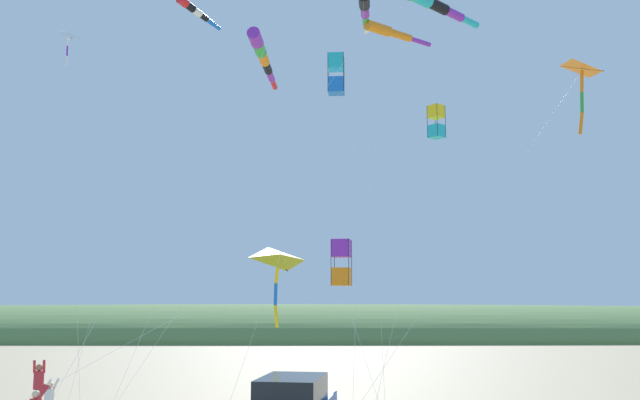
{
  "coord_description": "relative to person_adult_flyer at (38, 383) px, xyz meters",
  "views": [
    {
      "loc": [
        -18.79,
        -4.04,
        3.9
      ],
      "look_at": [
        10.48,
        -4.2,
        8.38
      ],
      "focal_mm": 37.12,
      "sensor_mm": 36.0,
      "label": 1
    }
  ],
  "objects": [
    {
      "name": "kite_delta_long_streamer_right",
      "position": [
        -0.96,
        -19.81,
        11.43
      ],
      "size": [
        2.9,
        9.98,
        12.82
      ],
      "color": "orange",
      "rests_on": "ground_plane"
    },
    {
      "name": "kite_windsock_checkered_midright",
      "position": [
        13.56,
        -2.51,
        20.37
      ],
      "size": [
        14.08,
        3.39,
        21.82
      ],
      "color": "red",
      "rests_on": "ground_plane"
    },
    {
      "name": "dune_ridge_grassy",
      "position": [
        49.4,
        -5.91,
        -0.99
      ],
      "size": [
        28.0,
        240.0,
        7.08
      ],
      "primitive_type": "ellipsoid",
      "color": "#567A42",
      "rests_on": "ground_plane"
    },
    {
      "name": "kite_delta_black_fish_shape",
      "position": [
        7.14,
        2.47,
        16.02
      ],
      "size": [
        8.88,
        5.07,
        17.44
      ],
      "color": "white",
      "rests_on": "ground_plane"
    },
    {
      "name": "kite_box_blue_topmost",
      "position": [
        3.47,
        -15.16,
        10.61
      ],
      "size": [
        7.98,
        4.08,
        12.34
      ],
      "color": "yellow",
      "rests_on": "ground_plane"
    },
    {
      "name": "kite_windsock_purple_drifting",
      "position": [
        14.54,
        -14.5,
        19.41
      ],
      "size": [
        16.82,
        5.03,
        20.73
      ],
      "color": "orange",
      "rests_on": "ground_plane"
    },
    {
      "name": "person_adult_flyer",
      "position": [
        0.0,
        0.0,
        0.0
      ],
      "size": [
        0.62,
        0.53,
        1.82
      ],
      "color": "#3D7F51",
      "rests_on": "ground_plane"
    },
    {
      "name": "kite_delta_yellow_midlevel",
      "position": [
        3.91,
        -8.34,
        4.64
      ],
      "size": [
        8.6,
        10.15,
        6.25
      ],
      "color": "yellow",
      "rests_on": "ground_plane"
    },
    {
      "name": "kite_box_red_high_left",
      "position": [
        1.52,
        -10.93,
        4.39
      ],
      "size": [
        5.04,
        1.65,
        6.29
      ],
      "color": "purple",
      "rests_on": "ground_plane"
    },
    {
      "name": "kite_windsock_rainbow_low_near",
      "position": [
        11.8,
        -12.75,
        19.6
      ],
      "size": [
        17.2,
        2.12,
        20.95
      ],
      "color": "black",
      "rests_on": "ground_plane"
    },
    {
      "name": "person_bystander_far",
      "position": [
        -2.96,
        -1.57,
        -0.17
      ],
      "size": [
        0.52,
        0.54,
        1.52
      ],
      "color": "#335199",
      "rests_on": "ground_plane"
    },
    {
      "name": "kite_windsock_magenta_far_left",
      "position": [
        1.83,
        -14.53,
        15.44
      ],
      "size": [
        7.78,
        13.97,
        16.87
      ],
      "color": "green",
      "rests_on": "ground_plane"
    },
    {
      "name": "kite_windsock_small_distant",
      "position": [
        9.39,
        -7.02,
        15.94
      ],
      "size": [
        17.58,
        6.08,
        17.51
      ],
      "color": "purple",
      "rests_on": "ground_plane"
    },
    {
      "name": "kite_box_green_low_center",
      "position": [
        4.15,
        -10.82,
        13.0
      ],
      "size": [
        7.26,
        4.26,
        14.92
      ],
      "color": "#1EB7C6",
      "rests_on": "ground_plane"
    }
  ]
}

